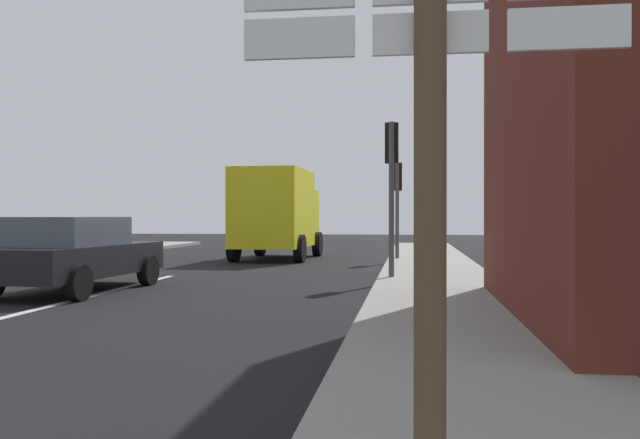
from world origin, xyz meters
name	(u,v)px	position (x,y,z in m)	size (l,w,h in m)	color
ground_plane	(137,285)	(0.00, 10.00, 0.00)	(80.00, 80.00, 0.00)	black
sidewalk_right	(444,298)	(6.45, 8.00, 0.07)	(2.60, 44.00, 0.14)	gray
lane_centre_stripe	(32,311)	(0.00, 6.00, 0.01)	(0.16, 12.00, 0.01)	silver
sedan_far	(74,253)	(-0.67, 8.53, 0.76)	(2.17, 4.30, 1.47)	black
delivery_truck	(277,212)	(1.30, 18.70, 1.65)	(2.59, 5.05, 3.05)	yellow
route_sign_post	(430,96)	(5.95, -0.65, 2.00)	(1.66, 0.14, 3.20)	brown
traffic_light_near_right	(392,164)	(5.45, 11.22, 2.65)	(0.30, 0.49, 3.58)	#47474C
traffic_light_far_right	(397,189)	(5.45, 17.80, 2.38)	(0.30, 0.49, 3.22)	#47474C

